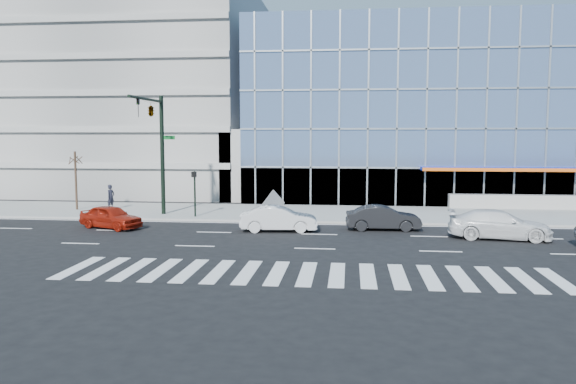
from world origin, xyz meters
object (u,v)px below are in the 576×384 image
object	(u,v)px
white_suv	(499,224)
white_sedan	(279,219)
red_sedan	(111,217)
ped_signal_post	(195,187)
pedestrian	(111,197)
tilted_panel	(273,204)
dark_sedan	(383,218)
street_tree_near	(75,159)
traffic_signal	(154,125)

from	to	relation	value
white_suv	white_sedan	xyz separation A→B (m)	(-12.00, 1.05, -0.04)
white_sedan	red_sedan	world-z (taller)	white_sedan
ped_signal_post	pedestrian	size ratio (longest dim) A/B	1.66
white_sedan	pedestrian	world-z (taller)	pedestrian
tilted_panel	dark_sedan	bearing A→B (deg)	-68.68
street_tree_near	red_sedan	world-z (taller)	street_tree_near
street_tree_near	pedestrian	world-z (taller)	street_tree_near
tilted_panel	street_tree_near	bearing A→B (deg)	126.07
traffic_signal	white_sedan	xyz separation A→B (m)	(8.61, -3.80, -5.44)
street_tree_near	ped_signal_post	bearing A→B (deg)	-15.06
traffic_signal	white_suv	xyz separation A→B (m)	(20.61, -4.85, -5.40)
traffic_signal	dark_sedan	distance (m)	15.83
ped_signal_post	dark_sedan	distance (m)	12.58
street_tree_near	white_sedan	distance (m)	17.28
traffic_signal	dark_sedan	world-z (taller)	traffic_signal
white_suv	pedestrian	xyz separation A→B (m)	(-25.13, 8.00, 0.29)
white_suv	pedestrian	world-z (taller)	pedestrian
traffic_signal	pedestrian	world-z (taller)	traffic_signal
traffic_signal	red_sedan	distance (m)	6.86
traffic_signal	dark_sedan	size ratio (longest dim) A/B	1.85
pedestrian	tilted_panel	distance (m)	12.54
white_suv	dark_sedan	size ratio (longest dim) A/B	1.23
ped_signal_post	dark_sedan	size ratio (longest dim) A/B	0.70
ped_signal_post	street_tree_near	size ratio (longest dim) A/B	0.71
traffic_signal	pedestrian	size ratio (longest dim) A/B	4.42
white_sedan	tilted_panel	world-z (taller)	tilted_panel
pedestrian	tilted_panel	bearing A→B (deg)	-83.83
white_suv	dark_sedan	bearing A→B (deg)	77.15
traffic_signal	tilted_panel	size ratio (longest dim) A/B	6.15
dark_sedan	pedestrian	bearing A→B (deg)	70.04
dark_sedan	pedestrian	xyz separation A→B (m)	(-19.13, 5.84, 0.34)
red_sedan	traffic_signal	bearing A→B (deg)	2.99
ped_signal_post	dark_sedan	world-z (taller)	ped_signal_post
street_tree_near	traffic_signal	bearing A→B (deg)	-22.71
white_suv	pedestrian	distance (m)	26.37
ped_signal_post	white_sedan	distance (m)	7.54
pedestrian	tilted_panel	world-z (taller)	tilted_panel
street_tree_near	red_sedan	xyz separation A→B (m)	(5.58, -6.82, -3.09)
ped_signal_post	white_suv	xyz separation A→B (m)	(18.12, -5.22, -1.37)
red_sedan	pedestrian	xyz separation A→B (m)	(-3.09, 7.04, 0.37)
traffic_signal	white_suv	bearing A→B (deg)	-13.23
ped_signal_post	white_suv	bearing A→B (deg)	-16.07
white_suv	dark_sedan	xyz separation A→B (m)	(-6.00, 2.16, -0.06)
tilted_panel	ped_signal_post	bearing A→B (deg)	136.32
dark_sedan	tilted_panel	distance (m)	7.56
ped_signal_post	red_sedan	size ratio (longest dim) A/B	0.74
white_suv	white_sedan	size ratio (longest dim) A/B	1.20
ped_signal_post	white_suv	distance (m)	18.90
white_suv	tilted_panel	size ratio (longest dim) A/B	4.08
dark_sedan	white_sedan	bearing A→B (deg)	97.51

